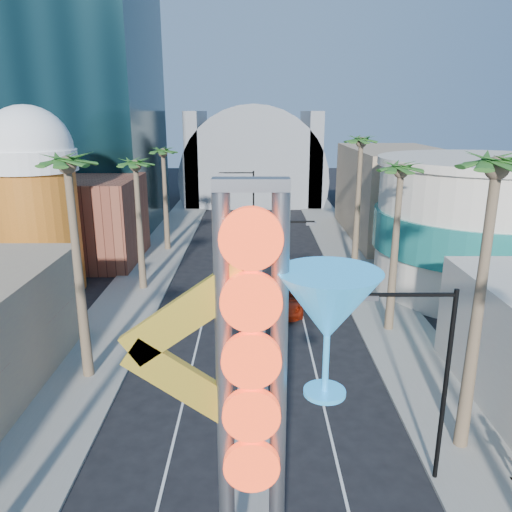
# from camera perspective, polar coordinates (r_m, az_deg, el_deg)

# --- Properties ---
(sidewalk_west) EXTENTS (5.00, 100.00, 0.15)m
(sidewalk_west) POSITION_cam_1_polar(r_m,az_deg,el_deg) (46.62, -12.05, -1.52)
(sidewalk_west) COLOR gray
(sidewalk_west) RESTS_ON ground
(sidewalk_east) EXTENTS (5.00, 100.00, 0.15)m
(sidewalk_east) POSITION_cam_1_polar(r_m,az_deg,el_deg) (46.59, 11.48, -1.50)
(sidewalk_east) COLOR gray
(sidewalk_east) RESTS_ON ground
(median) EXTENTS (1.60, 84.00, 0.15)m
(median) POSITION_cam_1_polar(r_m,az_deg,el_deg) (48.49, -0.29, -0.46)
(median) COLOR gray
(median) RESTS_ON ground
(hotel_tower) EXTENTS (20.00, 20.00, 50.00)m
(hotel_tower) POSITION_cam_1_polar(r_m,az_deg,el_deg) (65.28, -22.11, 24.86)
(hotel_tower) COLOR black
(hotel_tower) RESTS_ON ground
(brick_filler_west) EXTENTS (10.00, 10.00, 8.00)m
(brick_filler_west) POSITION_cam_1_polar(r_m,az_deg,el_deg) (50.16, -18.94, 3.85)
(brick_filler_west) COLOR brown
(brick_filler_west) RESTS_ON ground
(filler_east) EXTENTS (10.00, 20.00, 10.00)m
(filler_east) POSITION_cam_1_polar(r_m,az_deg,el_deg) (59.34, 15.48, 6.93)
(filler_east) COLOR tan
(filler_east) RESTS_ON ground
(beer_mug) EXTENTS (7.00, 7.00, 14.50)m
(beer_mug) POSITION_cam_1_polar(r_m,az_deg,el_deg) (42.51, -24.05, 6.50)
(beer_mug) COLOR #AD6117
(beer_mug) RESTS_ON ground
(turquoise_building) EXTENTS (16.60, 16.60, 10.60)m
(turquoise_building) POSITION_cam_1_polar(r_m,az_deg,el_deg) (43.31, 24.28, 3.12)
(turquoise_building) COLOR beige
(turquoise_building) RESTS_ON ground
(canopy) EXTENTS (22.00, 16.00, 22.00)m
(canopy) POSITION_cam_1_polar(r_m,az_deg,el_deg) (81.03, -0.26, 9.37)
(canopy) COLOR slate
(canopy) RESTS_ON ground
(neon_sign) EXTENTS (6.53, 2.60, 12.55)m
(neon_sign) POSITION_cam_1_polar(r_m,az_deg,el_deg) (13.25, 3.12, -14.21)
(neon_sign) COLOR gray
(neon_sign) RESTS_ON ground
(streetlight_0) EXTENTS (3.79, 0.25, 8.00)m
(streetlight_0) POSITION_cam_1_polar(r_m,az_deg,el_deg) (29.88, 0.71, -1.57)
(streetlight_0) COLOR black
(streetlight_0) RESTS_ON ground
(streetlight_1) EXTENTS (3.79, 0.25, 8.00)m
(streetlight_1) POSITION_cam_1_polar(r_m,az_deg,el_deg) (53.24, -0.88, 6.37)
(streetlight_1) COLOR black
(streetlight_1) RESTS_ON ground
(streetlight_2) EXTENTS (3.45, 0.25, 8.00)m
(streetlight_2) POSITION_cam_1_polar(r_m,az_deg,el_deg) (19.98, 19.72, -12.18)
(streetlight_2) COLOR black
(streetlight_2) RESTS_ON ground
(palm_1) EXTENTS (2.40, 2.40, 12.70)m
(palm_1) POSITION_cam_1_polar(r_m,az_deg,el_deg) (26.27, -20.64, 8.24)
(palm_1) COLOR brown
(palm_1) RESTS_ON ground
(palm_2) EXTENTS (2.40, 2.40, 11.20)m
(palm_2) POSITION_cam_1_polar(r_m,az_deg,el_deg) (39.76, -13.58, 9.25)
(palm_2) COLOR brown
(palm_2) RESTS_ON ground
(palm_3) EXTENTS (2.40, 2.40, 11.20)m
(palm_3) POSITION_cam_1_polar(r_m,az_deg,el_deg) (51.45, -10.56, 10.93)
(palm_3) COLOR brown
(palm_3) RESTS_ON ground
(palm_5) EXTENTS (2.40, 2.40, 13.20)m
(palm_5) POSITION_cam_1_polar(r_m,az_deg,el_deg) (20.67, 25.58, 7.02)
(palm_5) COLOR brown
(palm_5) RESTS_ON ground
(palm_6) EXTENTS (2.40, 2.40, 11.70)m
(palm_6) POSITION_cam_1_polar(r_m,az_deg,el_deg) (31.99, 16.17, 8.27)
(palm_6) COLOR brown
(palm_6) RESTS_ON ground
(palm_7) EXTENTS (2.40, 2.40, 12.70)m
(palm_7) POSITION_cam_1_polar(r_m,az_deg,el_deg) (43.49, 11.89, 11.70)
(palm_7) COLOR brown
(palm_7) RESTS_ON ground
(red_pickup) EXTENTS (3.39, 6.06, 1.60)m
(red_pickup) POSITION_cam_1_polar(r_m,az_deg,el_deg) (36.59, 3.44, -4.96)
(red_pickup) COLOR #A6250C
(red_pickup) RESTS_ON ground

